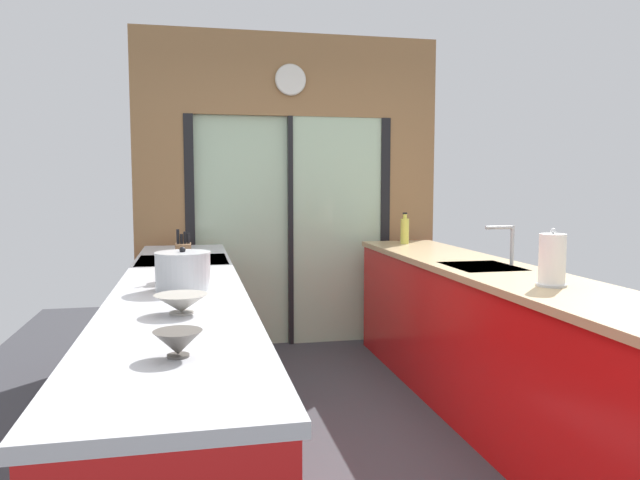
{
  "coord_description": "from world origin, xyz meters",
  "views": [
    {
      "loc": [
        -0.84,
        -2.83,
        1.43
      ],
      "look_at": [
        -0.1,
        0.68,
        1.09
      ],
      "focal_mm": 33.89,
      "sensor_mm": 36.0,
      "label": 1
    }
  ],
  "objects_px": {
    "mixing_bowl_near": "(178,343)",
    "mixing_bowl_far": "(181,303)",
    "knife_block": "(184,261)",
    "stock_pot": "(183,271)",
    "soap_bottle_far": "(405,230)",
    "paper_towel_roll": "(552,260)",
    "oven_range": "(184,328)"
  },
  "relations": [
    {
      "from": "mixing_bowl_near",
      "to": "mixing_bowl_far",
      "type": "height_order",
      "value": "mixing_bowl_near"
    },
    {
      "from": "oven_range",
      "to": "soap_bottle_far",
      "type": "bearing_deg",
      "value": 20.6
    },
    {
      "from": "oven_range",
      "to": "mixing_bowl_near",
      "type": "relative_size",
      "value": 6.33
    },
    {
      "from": "mixing_bowl_near",
      "to": "mixing_bowl_far",
      "type": "xyz_separation_m",
      "value": [
        0.0,
        0.6,
        -0.0
      ]
    },
    {
      "from": "mixing_bowl_far",
      "to": "knife_block",
      "type": "relative_size",
      "value": 0.79
    },
    {
      "from": "soap_bottle_far",
      "to": "paper_towel_roll",
      "type": "distance_m",
      "value": 2.11
    },
    {
      "from": "oven_range",
      "to": "knife_block",
      "type": "bearing_deg",
      "value": -88.75
    },
    {
      "from": "mixing_bowl_near",
      "to": "stock_pot",
      "type": "bearing_deg",
      "value": 90.0
    },
    {
      "from": "oven_range",
      "to": "stock_pot",
      "type": "distance_m",
      "value": 1.28
    },
    {
      "from": "mixing_bowl_near",
      "to": "knife_block",
      "type": "height_order",
      "value": "knife_block"
    },
    {
      "from": "mixing_bowl_near",
      "to": "paper_towel_roll",
      "type": "bearing_deg",
      "value": 25.94
    },
    {
      "from": "knife_block",
      "to": "stock_pot",
      "type": "distance_m",
      "value": 0.31
    },
    {
      "from": "mixing_bowl_near",
      "to": "paper_towel_roll",
      "type": "xyz_separation_m",
      "value": [
        1.78,
        0.87,
        0.09
      ]
    },
    {
      "from": "stock_pot",
      "to": "soap_bottle_far",
      "type": "bearing_deg",
      "value": 45.7
    },
    {
      "from": "mixing_bowl_near",
      "to": "soap_bottle_far",
      "type": "height_order",
      "value": "soap_bottle_far"
    },
    {
      "from": "oven_range",
      "to": "stock_pot",
      "type": "bearing_deg",
      "value": -89.08
    },
    {
      "from": "mixing_bowl_near",
      "to": "stock_pot",
      "type": "distance_m",
      "value": 1.15
    },
    {
      "from": "oven_range",
      "to": "mixing_bowl_far",
      "type": "relative_size",
      "value": 4.38
    },
    {
      "from": "oven_range",
      "to": "knife_block",
      "type": "height_order",
      "value": "knife_block"
    },
    {
      "from": "stock_pot",
      "to": "mixing_bowl_far",
      "type": "bearing_deg",
      "value": -90.0
    },
    {
      "from": "soap_bottle_far",
      "to": "mixing_bowl_far",
      "type": "bearing_deg",
      "value": -126.84
    },
    {
      "from": "knife_block",
      "to": "paper_towel_roll",
      "type": "height_order",
      "value": "paper_towel_roll"
    },
    {
      "from": "knife_block",
      "to": "soap_bottle_far",
      "type": "relative_size",
      "value": 1.02
    },
    {
      "from": "paper_towel_roll",
      "to": "knife_block",
      "type": "bearing_deg",
      "value": 161.7
    },
    {
      "from": "mixing_bowl_near",
      "to": "mixing_bowl_far",
      "type": "distance_m",
      "value": 0.6
    },
    {
      "from": "stock_pot",
      "to": "soap_bottle_far",
      "type": "distance_m",
      "value": 2.55
    },
    {
      "from": "mixing_bowl_near",
      "to": "knife_block",
      "type": "relative_size",
      "value": 0.55
    },
    {
      "from": "mixing_bowl_far",
      "to": "paper_towel_roll",
      "type": "relative_size",
      "value": 0.73
    },
    {
      "from": "knife_block",
      "to": "soap_bottle_far",
      "type": "height_order",
      "value": "knife_block"
    },
    {
      "from": "oven_range",
      "to": "stock_pot",
      "type": "xyz_separation_m",
      "value": [
        0.02,
        -1.15,
        0.56
      ]
    },
    {
      "from": "mixing_bowl_near",
      "to": "stock_pot",
      "type": "xyz_separation_m",
      "value": [
        -0.0,
        1.15,
        0.05
      ]
    },
    {
      "from": "soap_bottle_far",
      "to": "mixing_bowl_near",
      "type": "bearing_deg",
      "value": -120.9
    }
  ]
}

